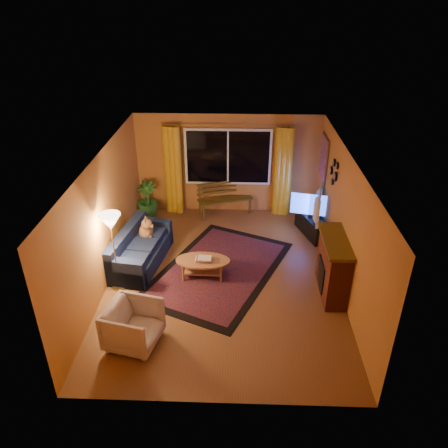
{
  "coord_description": "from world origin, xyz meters",
  "views": [
    {
      "loc": [
        0.27,
        -7.14,
        5.15
      ],
      "look_at": [
        0.0,
        0.3,
        1.05
      ],
      "focal_mm": 35.0,
      "sensor_mm": 36.0,
      "label": 1
    }
  ],
  "objects_px": {
    "armchair": "(133,324)",
    "floor_lamp": "(115,253)",
    "coffee_table": "(203,268)",
    "tv_console": "(312,226)",
    "sofa": "(141,248)",
    "bench": "(225,207)"
  },
  "relations": [
    {
      "from": "floor_lamp",
      "to": "tv_console",
      "type": "distance_m",
      "value": 4.6
    },
    {
      "from": "bench",
      "to": "floor_lamp",
      "type": "height_order",
      "value": "floor_lamp"
    },
    {
      "from": "armchair",
      "to": "tv_console",
      "type": "xyz_separation_m",
      "value": [
        3.37,
        3.66,
        -0.18
      ]
    },
    {
      "from": "armchair",
      "to": "coffee_table",
      "type": "distance_m",
      "value": 2.14
    },
    {
      "from": "armchair",
      "to": "floor_lamp",
      "type": "height_order",
      "value": "floor_lamp"
    },
    {
      "from": "bench",
      "to": "armchair",
      "type": "xyz_separation_m",
      "value": [
        -1.31,
        -4.63,
        0.2
      ]
    },
    {
      "from": "armchair",
      "to": "tv_console",
      "type": "height_order",
      "value": "armchair"
    },
    {
      "from": "sofa",
      "to": "coffee_table",
      "type": "bearing_deg",
      "value": -8.38
    },
    {
      "from": "armchair",
      "to": "tv_console",
      "type": "relative_size",
      "value": 0.74
    },
    {
      "from": "armchair",
      "to": "bench",
      "type": "bearing_deg",
      "value": -2.19
    },
    {
      "from": "armchair",
      "to": "tv_console",
      "type": "bearing_deg",
      "value": -29.0
    },
    {
      "from": "sofa",
      "to": "floor_lamp",
      "type": "bearing_deg",
      "value": -97.79
    },
    {
      "from": "armchair",
      "to": "floor_lamp",
      "type": "distance_m",
      "value": 1.64
    },
    {
      "from": "armchair",
      "to": "floor_lamp",
      "type": "relative_size",
      "value": 0.51
    },
    {
      "from": "sofa",
      "to": "armchair",
      "type": "bearing_deg",
      "value": -71.77
    },
    {
      "from": "sofa",
      "to": "armchair",
      "type": "height_order",
      "value": "armchair"
    },
    {
      "from": "bench",
      "to": "floor_lamp",
      "type": "relative_size",
      "value": 0.85
    },
    {
      "from": "floor_lamp",
      "to": "tv_console",
      "type": "xyz_separation_m",
      "value": [
        4.0,
        2.2,
        -0.57
      ]
    },
    {
      "from": "sofa",
      "to": "floor_lamp",
      "type": "height_order",
      "value": "floor_lamp"
    },
    {
      "from": "bench",
      "to": "sofa",
      "type": "height_order",
      "value": "sofa"
    },
    {
      "from": "bench",
      "to": "armchair",
      "type": "relative_size",
      "value": 1.67
    },
    {
      "from": "armchair",
      "to": "coffee_table",
      "type": "xyz_separation_m",
      "value": [
        0.97,
        1.9,
        -0.21
      ]
    }
  ]
}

